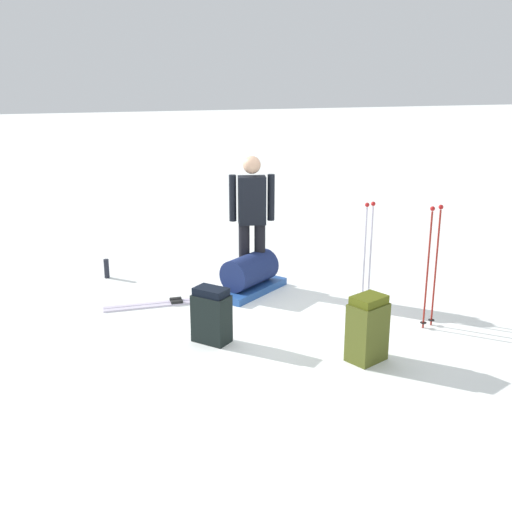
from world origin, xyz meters
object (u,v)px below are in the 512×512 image
object	(u,v)px
backpack_bright	(367,329)
ski_poles_planted_far	(368,250)
ski_pair_near	(176,302)
gear_sled	(250,275)
backpack_large_dark	(211,316)
skier_standing	(252,216)
ski_poles_planted_near	(432,261)
thermos_bottle	(107,269)

from	to	relation	value
backpack_bright	ski_poles_planted_far	xyz separation A→B (m)	(-0.68, -1.26, 0.39)
ski_pair_near	ski_poles_planted_far	world-z (taller)	ski_poles_planted_far
ski_poles_planted_far	gear_sled	world-z (taller)	ski_poles_planted_far
backpack_bright	gear_sled	xyz separation A→B (m)	(0.44, -2.22, -0.10)
ski_pair_near	backpack_large_dark	world-z (taller)	backpack_large_dark
skier_standing	ski_pair_near	bearing A→B (deg)	13.33
ski_poles_planted_near	gear_sled	size ratio (longest dim) A/B	1.23
ski_poles_planted_far	thermos_bottle	xyz separation A→B (m)	(2.77, -2.14, -0.58)
backpack_bright	ski_poles_planted_near	xyz separation A→B (m)	(-1.04, -0.52, 0.43)
ski_poles_planted_far	ski_pair_near	bearing A→B (deg)	-22.63
skier_standing	ski_poles_planted_near	xyz separation A→B (m)	(-1.40, 1.86, -0.21)
ski_pair_near	ski_poles_planted_far	bearing A→B (deg)	157.37
skier_standing	ski_pair_near	size ratio (longest dim) A/B	0.98
ski_pair_near	backpack_large_dark	bearing A→B (deg)	95.41
ski_pair_near	gear_sled	xyz separation A→B (m)	(-0.97, -0.09, 0.21)
thermos_bottle	ski_pair_near	bearing A→B (deg)	118.28
ski_poles_planted_far	ski_poles_planted_near	bearing A→B (deg)	116.13
backpack_large_dark	ski_poles_planted_near	size ratio (longest dim) A/B	0.43
backpack_large_dark	ski_poles_planted_far	xyz separation A→B (m)	(-1.97, -0.35, 0.42)
ski_pair_near	gear_sled	world-z (taller)	gear_sled
backpack_bright	gear_sled	distance (m)	2.27
ski_poles_planted_near	thermos_bottle	size ratio (longest dim) A/B	5.21
ski_poles_planted_far	gear_sled	bearing A→B (deg)	-40.76
skier_standing	ski_poles_planted_near	world-z (taller)	skier_standing
backpack_large_dark	ski_poles_planted_far	world-z (taller)	ski_poles_planted_far
ski_poles_planted_near	ski_poles_planted_far	xyz separation A→B (m)	(0.36, -0.74, -0.04)
ski_pair_near	backpack_bright	xyz separation A→B (m)	(-1.41, 2.13, 0.31)
ski_poles_planted_near	ski_poles_planted_far	size ratio (longest dim) A/B	1.06
backpack_large_dark	thermos_bottle	size ratio (longest dim) A/B	2.25
backpack_large_dark	ski_poles_planted_far	size ratio (longest dim) A/B	0.46
ski_poles_planted_near	gear_sled	distance (m)	2.32
skier_standing	ski_poles_planted_far	bearing A→B (deg)	132.74
ski_pair_near	thermos_bottle	xyz separation A→B (m)	(0.68, -1.27, 0.12)
skier_standing	backpack_bright	bearing A→B (deg)	98.57
ski_poles_planted_near	ski_pair_near	bearing A→B (deg)	-33.30
ski_pair_near	thermos_bottle	bearing A→B (deg)	-61.72
ski_pair_near	thermos_bottle	world-z (taller)	thermos_bottle
ski_pair_near	ski_poles_planted_near	xyz separation A→B (m)	(-2.45, 1.61, 0.74)
skier_standing	ski_pair_near	xyz separation A→B (m)	(1.05, 0.25, -0.94)
ski_pair_near	ski_poles_planted_near	world-z (taller)	ski_poles_planted_near
ski_pair_near	ski_poles_planted_near	distance (m)	3.02
backpack_bright	skier_standing	bearing A→B (deg)	-81.43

